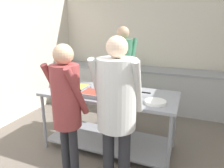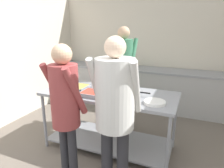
# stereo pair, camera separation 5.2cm
# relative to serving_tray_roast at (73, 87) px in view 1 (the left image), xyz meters

# --- Properties ---
(wall_rear) EXTENTS (4.45, 0.06, 2.65)m
(wall_rear) POSITION_rel_serving_tray_roast_xyz_m (0.66, 2.25, 0.42)
(wall_rear) COLOR beige
(wall_rear) RESTS_ON ground_plane
(wall_left) EXTENTS (0.06, 3.75, 2.65)m
(wall_left) POSITION_rel_serving_tray_roast_xyz_m (-1.53, 0.43, 0.42)
(wall_left) COLOR beige
(wall_left) RESTS_ON ground_plane
(back_counter) EXTENTS (4.29, 0.65, 0.89)m
(back_counter) POSITION_rel_serving_tray_roast_xyz_m (0.66, 1.88, -0.46)
(back_counter) COLOR #A8A8A8
(back_counter) RESTS_ON ground_plane
(serving_counter) EXTENTS (1.91, 0.83, 0.88)m
(serving_counter) POSITION_rel_serving_tray_roast_xyz_m (0.59, 0.04, -0.31)
(serving_counter) COLOR gray
(serving_counter) RESTS_ON ground_plane
(serving_tray_roast) EXTENTS (0.47, 0.31, 0.05)m
(serving_tray_roast) POSITION_rel_serving_tray_roast_xyz_m (0.00, 0.00, 0.00)
(serving_tray_roast) COLOR gray
(serving_tray_roast) RESTS_ON serving_counter
(serving_tray_vegetables) EXTENTS (0.41, 0.29, 0.05)m
(serving_tray_vegetables) POSITION_rel_serving_tray_roast_xyz_m (0.47, -0.16, -0.00)
(serving_tray_vegetables) COLOR gray
(serving_tray_vegetables) RESTS_ON serving_counter
(sauce_pan) EXTENTS (0.39, 0.25, 0.07)m
(sauce_pan) POSITION_rel_serving_tray_roast_xyz_m (0.91, 0.05, 0.01)
(sauce_pan) COLOR gray
(sauce_pan) RESTS_ON serving_counter
(plate_stack) EXTENTS (0.27, 0.27, 0.04)m
(plate_stack) POSITION_rel_serving_tray_roast_xyz_m (1.27, -0.14, -0.01)
(plate_stack) COLOR white
(plate_stack) RESTS_ON serving_counter
(guest_serving_left) EXTENTS (0.45, 0.38, 1.63)m
(guest_serving_left) POSITION_rel_serving_tray_roast_xyz_m (0.43, -0.79, 0.11)
(guest_serving_left) COLOR #2D2D33
(guest_serving_left) RESTS_ON ground_plane
(guest_serving_right) EXTENTS (0.51, 0.40, 1.71)m
(guest_serving_right) POSITION_rel_serving_tray_roast_xyz_m (0.97, -0.70, 0.14)
(guest_serving_right) COLOR #2D2D33
(guest_serving_right) RESTS_ON ground_plane
(cook_behind_counter) EXTENTS (0.44, 0.35, 1.80)m
(cook_behind_counter) POSITION_rel_serving_tray_roast_xyz_m (0.52, 0.81, 0.22)
(cook_behind_counter) COLOR #2D2D33
(cook_behind_counter) RESTS_ON ground_plane
(water_bottle) EXTENTS (0.08, 0.08, 0.25)m
(water_bottle) POSITION_rel_serving_tray_roast_xyz_m (0.39, 1.94, 0.10)
(water_bottle) COLOR #23602D
(water_bottle) RESTS_ON back_counter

